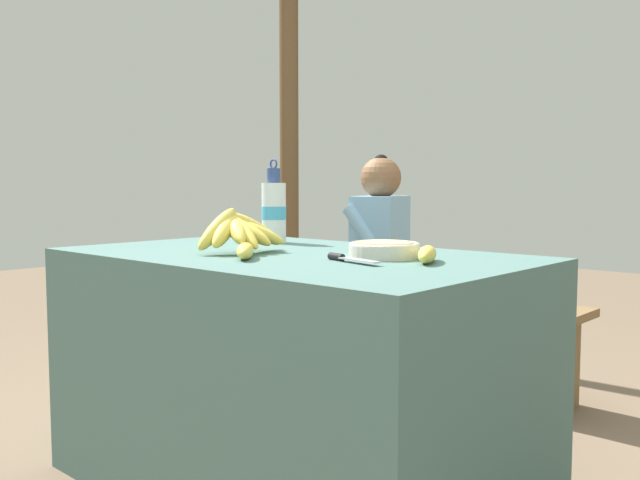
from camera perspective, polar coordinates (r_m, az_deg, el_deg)
name	(u,v)px	position (r m, az deg, el deg)	size (l,w,h in m)	color
market_counter	(292,371)	(2.10, -2.35, -11.00)	(1.40, 0.85, 0.73)	#4C706B
banana_bunch_ripe	(241,230)	(2.04, -6.67, 0.84)	(0.19, 0.33, 0.15)	#4C381E
serving_bowl	(384,249)	(1.91, 5.44, -0.74)	(0.20, 0.20, 0.05)	silver
water_bottle	(274,211)	(2.39, -3.91, 2.49)	(0.09, 0.09, 0.30)	white
loose_banana_front	(245,251)	(1.88, -6.32, -0.92)	(0.15, 0.15, 0.05)	#E0C64C
loose_banana_side	(427,254)	(1.80, 9.02, -1.20)	(0.12, 0.18, 0.05)	#E0C64C
knife	(346,258)	(1.80, 2.19, -1.53)	(0.20, 0.07, 0.02)	#BCBCC1
wooden_bench	(435,311)	(3.17, 9.67, -5.90)	(1.37, 0.32, 0.43)	brown
seated_vendor	(371,248)	(3.28, 4.31, -0.69)	(0.47, 0.43, 1.07)	#564C60
banana_bunch_green	(519,291)	(2.95, 16.40, -4.12)	(0.17, 0.28, 0.12)	#4C381E
support_post_near	(289,139)	(4.27, -2.62, 8.54)	(0.12, 0.12, 2.43)	brown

